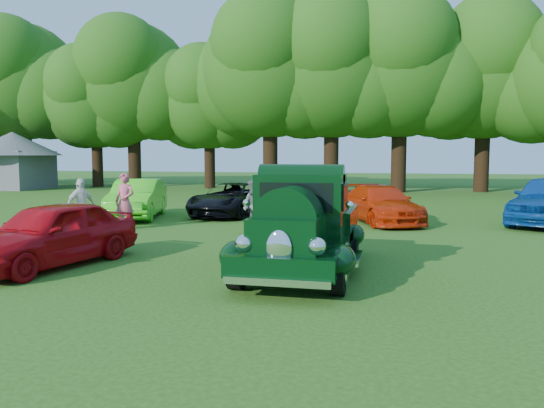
% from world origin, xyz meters
% --- Properties ---
extents(ground, '(120.00, 120.00, 0.00)m').
position_xyz_m(ground, '(0.00, 0.00, 0.00)').
color(ground, '#214E12').
rests_on(ground, ground).
extents(hero_pickup, '(2.31, 4.97, 1.94)m').
position_xyz_m(hero_pickup, '(1.71, -0.19, 0.84)').
color(hero_pickup, black).
rests_on(hero_pickup, ground).
extents(red_convertible, '(2.39, 4.23, 1.36)m').
position_xyz_m(red_convertible, '(-3.48, -0.87, 0.68)').
color(red_convertible, '#AF070E').
rests_on(red_convertible, ground).
extents(back_car_lime, '(2.65, 4.60, 1.43)m').
position_xyz_m(back_car_lime, '(-5.70, 7.25, 0.72)').
color(back_car_lime, green).
rests_on(back_car_lime, ground).
extents(back_car_black, '(2.74, 4.76, 1.25)m').
position_xyz_m(back_car_black, '(-2.58, 8.87, 0.62)').
color(back_car_black, black).
rests_on(back_car_black, ground).
extents(back_car_orange, '(3.35, 4.72, 1.27)m').
position_xyz_m(back_car_orange, '(3.02, 7.98, 0.63)').
color(back_car_orange, red).
rests_on(back_car_orange, ground).
extents(spectator_pink, '(0.67, 0.47, 1.76)m').
position_xyz_m(spectator_pink, '(-4.68, 4.46, 0.88)').
color(spectator_pink, '#C8526A').
rests_on(spectator_pink, ground).
extents(spectator_grey, '(0.97, 0.91, 1.58)m').
position_xyz_m(spectator_grey, '(-0.61, 4.70, 0.79)').
color(spectator_grey, slate).
rests_on(spectator_grey, ground).
extents(spectator_white, '(0.73, 1.03, 1.63)m').
position_xyz_m(spectator_white, '(-5.54, 3.41, 0.81)').
color(spectator_white, silver).
rests_on(spectator_white, ground).
extents(gazebo, '(6.40, 6.40, 3.90)m').
position_xyz_m(gazebo, '(-22.00, 21.00, 2.40)').
color(gazebo, '#5A5A5F').
rests_on(gazebo, ground).
extents(tree_line, '(65.86, 11.43, 12.29)m').
position_xyz_m(tree_line, '(-3.91, 23.98, 7.20)').
color(tree_line, black).
rests_on(tree_line, ground).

